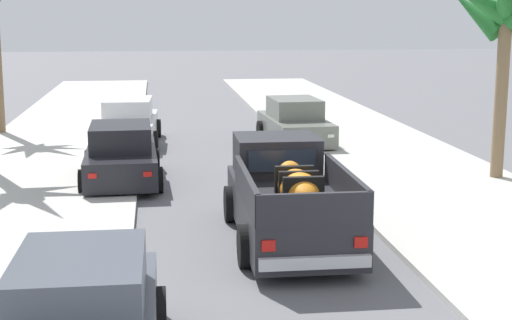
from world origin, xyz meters
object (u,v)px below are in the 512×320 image
(pickup_truck, at_px, (287,198))
(car_right_mid, at_px, (295,123))
(car_left_near, at_px, (121,155))
(car_right_near, at_px, (129,123))
(palm_tree_left_fore, at_px, (506,17))

(pickup_truck, xyz_separation_m, car_right_mid, (2.10, 10.51, -0.10))
(car_left_near, bearing_deg, pickup_truck, -58.02)
(pickup_truck, xyz_separation_m, car_right_near, (-3.40, 11.27, -0.10))
(car_left_near, bearing_deg, car_right_near, 89.98)
(palm_tree_left_fore, bearing_deg, car_left_near, 173.32)
(pickup_truck, bearing_deg, car_right_mid, 78.72)
(car_right_mid, height_order, palm_tree_left_fore, palm_tree_left_fore)
(pickup_truck, xyz_separation_m, car_left_near, (-3.40, 5.45, -0.10))
(car_left_near, distance_m, car_right_mid, 7.47)
(car_left_near, height_order, car_right_near, same)
(pickup_truck, relative_size, palm_tree_left_fore, 1.01)
(car_left_near, height_order, palm_tree_left_fore, palm_tree_left_fore)
(pickup_truck, height_order, palm_tree_left_fore, palm_tree_left_fore)
(car_right_mid, bearing_deg, car_left_near, -137.37)
(car_right_near, distance_m, palm_tree_left_fore, 12.45)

